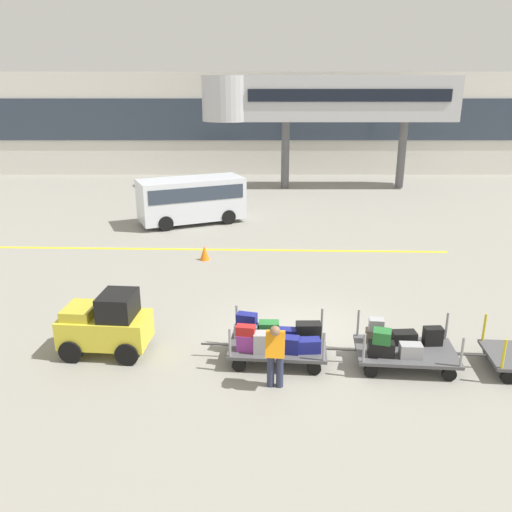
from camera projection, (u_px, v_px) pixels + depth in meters
ground_plane at (298, 335)px, 13.72m from camera, size 120.00×120.00×0.00m
apron_lead_line at (206, 249)px, 20.70m from camera, size 19.01×0.85×0.01m
terminal_building at (272, 123)px, 37.22m from camera, size 60.73×2.51×6.97m
jet_bridge at (319, 100)px, 30.97m from camera, size 15.12×3.00×6.68m
baggage_tug at (107, 325)px, 12.63m from camera, size 2.19×1.38×1.58m
baggage_cart_lead at (276, 340)px, 12.36m from camera, size 3.05×1.59×1.10m
baggage_cart_middle at (401, 346)px, 12.15m from camera, size 3.05×1.59×1.10m
baggage_handler at (276, 353)px, 11.10m from camera, size 0.44×0.46×1.56m
shuttle_van at (192, 197)px, 24.22m from camera, size 5.16×3.64×2.10m
safety_cone_near at (205, 253)px, 19.43m from camera, size 0.36×0.36×0.55m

